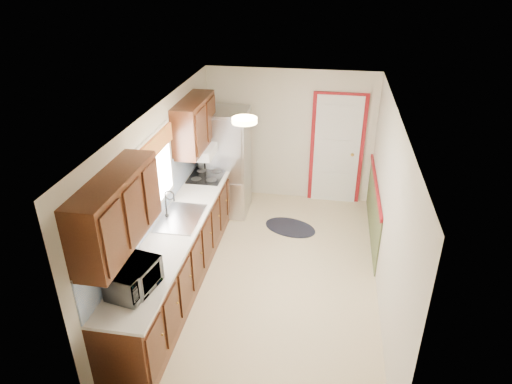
% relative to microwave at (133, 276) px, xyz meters
% --- Properties ---
extents(room_shell, '(3.20, 5.20, 2.52)m').
position_rel_microwave_xyz_m(room_shell, '(1.20, 1.71, 0.07)').
color(room_shell, beige).
rests_on(room_shell, ground).
extents(kitchen_run, '(0.63, 4.00, 2.20)m').
position_rel_microwave_xyz_m(kitchen_run, '(-0.04, 1.42, -0.32)').
color(kitchen_run, '#3B1A0D').
rests_on(kitchen_run, ground).
extents(back_wall_trim, '(1.12, 2.30, 2.08)m').
position_rel_microwave_xyz_m(back_wall_trim, '(2.19, 3.92, -0.24)').
color(back_wall_trim, maroon).
rests_on(back_wall_trim, ground).
extents(ceiling_fixture, '(0.30, 0.30, 0.06)m').
position_rel_microwave_xyz_m(ceiling_fixture, '(0.90, 1.51, 1.23)').
color(ceiling_fixture, '#FFD88C').
rests_on(ceiling_fixture, room_shell).
extents(microwave, '(0.41, 0.61, 0.38)m').
position_rel_microwave_xyz_m(microwave, '(0.00, 0.00, 0.00)').
color(microwave, white).
rests_on(microwave, kitchen_run).
extents(refrigerator, '(0.78, 0.78, 1.85)m').
position_rel_microwave_xyz_m(refrigerator, '(0.18, 3.47, -0.20)').
color(refrigerator, '#B7B7BC').
rests_on(refrigerator, ground).
extents(rug, '(1.02, 0.83, 0.01)m').
position_rel_microwave_xyz_m(rug, '(1.37, 3.03, -1.12)').
color(rug, black).
rests_on(rug, ground).
extents(cooktop, '(0.52, 0.63, 0.02)m').
position_rel_microwave_xyz_m(cooktop, '(0.01, 2.84, -0.18)').
color(cooktop, black).
rests_on(cooktop, kitchen_run).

